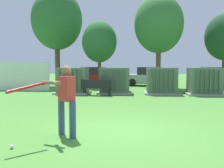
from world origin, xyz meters
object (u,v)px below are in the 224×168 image
batter (65,97)px  sports_ball (12,147)px  transformer_east (204,82)px  parked_car_right_of_center (214,77)px  park_bench (96,86)px  transformer_mid_west (115,81)px  parked_car_leftmost (93,76)px  parked_car_left_of_center (148,77)px  transformer_mid_east (162,81)px  transformer_west (73,81)px

batter → sports_ball: bearing=-131.1°
transformer_east → batter: 11.19m
transformer_east → parked_car_right_of_center: 8.01m
parked_car_right_of_center → park_bench: bearing=-137.8°
transformer_east → park_bench: (-6.36, -0.88, -0.25)m
transformer_mid_west → park_bench: bearing=-129.9°
sports_ball → parked_car_leftmost: parked_car_leftmost is taller
parked_car_left_of_center → parked_car_leftmost: bearing=170.1°
park_bench → batter: bearing=-86.6°
transformer_mid_west → parked_car_right_of_center: same height
batter → parked_car_leftmost: bearing=97.0°
sports_ball → parked_car_left_of_center: bearing=77.6°
transformer_mid_east → park_bench: bearing=-163.5°
batter → parked_car_right_of_center: bearing=62.9°
park_bench → parked_car_right_of_center: 12.45m
park_bench → transformer_mid_east: bearing=16.5°
transformer_east → parked_car_left_of_center: 7.37m
transformer_mid_east → transformer_west: bearing=-177.0°
transformer_mid_east → parked_car_left_of_center: bearing=94.0°
transformer_mid_west → parked_car_right_of_center: bearing=41.0°
transformer_west → parked_car_right_of_center: 13.17m
transformer_east → parked_car_leftmost: bearing=136.2°
parked_car_left_of_center → parked_car_right_of_center: same height
transformer_east → transformer_west: bearing=-179.9°
park_bench → batter: (0.51, -8.65, 0.44)m
transformer_mid_east → transformer_east: bearing=-6.3°
transformer_mid_west → parked_car_leftmost: (-2.60, 7.34, -0.04)m
batter → parked_car_leftmost: batter is taller
transformer_west → batter: batter is taller
park_bench → parked_car_right_of_center: parked_car_right_of_center is taller
transformer_west → transformer_mid_east: size_ratio=1.00×
transformer_mid_east → batter: batter is taller
sports_ball → parked_car_right_of_center: 20.41m
transformer_east → park_bench: bearing=-172.1°
transformer_mid_west → sports_ball: 10.94m
park_bench → parked_car_leftmost: (-1.61, 8.52, 0.22)m
transformer_mid_east → parked_car_left_of_center: size_ratio=0.49×
park_bench → parked_car_leftmost: 8.68m
batter → transformer_mid_west: bearing=87.2°
transformer_mid_east → parked_car_leftmost: 9.19m
transformer_east → transformer_mid_east: bearing=173.7°
park_bench → sports_ball: 9.67m
batter → parked_car_left_of_center: batter is taller
transformer_west → parked_car_left_of_center: 8.44m
transformer_west → park_bench: transformer_west is taller
parked_car_left_of_center → parked_car_right_of_center: 5.84m
park_bench → parked_car_right_of_center: (9.23, 8.36, 0.22)m
batter → park_bench: bearing=93.4°
transformer_west → parked_car_left_of_center: (5.04, 6.77, -0.04)m
batter → parked_car_left_of_center: (2.92, 16.29, -0.22)m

